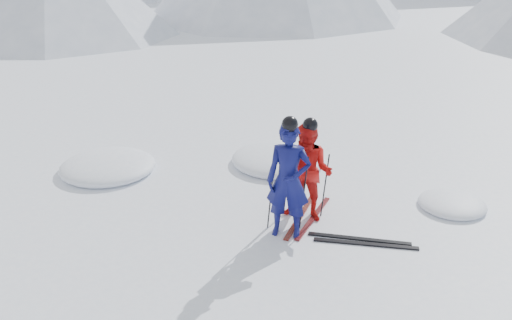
# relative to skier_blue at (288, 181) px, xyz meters

# --- Properties ---
(ground) EXTENTS (160.00, 160.00, 0.00)m
(ground) POSITION_rel_skier_blue_xyz_m (1.27, 0.06, -1.00)
(ground) COLOR white
(ground) RESTS_ON ground
(skier_blue) EXTENTS (0.77, 0.54, 1.99)m
(skier_blue) POSITION_rel_skier_blue_xyz_m (0.00, 0.00, 0.00)
(skier_blue) COLOR #0D1053
(skier_blue) RESTS_ON ground
(skier_red) EXTENTS (1.01, 0.88, 1.78)m
(skier_red) POSITION_rel_skier_blue_xyz_m (0.31, 0.60, -0.10)
(skier_red) COLOR red
(skier_red) RESTS_ON ground
(pole_blue_left) EXTENTS (0.13, 0.09, 1.33)m
(pole_blue_left) POSITION_rel_skier_blue_xyz_m (-0.30, 0.15, -0.33)
(pole_blue_left) COLOR black
(pole_blue_left) RESTS_ON ground
(pole_blue_right) EXTENTS (0.13, 0.08, 1.33)m
(pole_blue_right) POSITION_rel_skier_blue_xyz_m (0.25, 0.25, -0.33)
(pole_blue_right) COLOR black
(pole_blue_right) RESTS_ON ground
(pole_red_left) EXTENTS (0.12, 0.09, 1.19)m
(pole_red_left) POSITION_rel_skier_blue_xyz_m (0.01, 0.85, -0.40)
(pole_red_left) COLOR black
(pole_red_left) RESTS_ON ground
(pole_red_right) EXTENTS (0.12, 0.08, 1.19)m
(pole_red_right) POSITION_rel_skier_blue_xyz_m (0.61, 0.75, -0.40)
(pole_red_right) COLOR black
(pole_red_right) RESTS_ON ground
(ski_worn_left) EXTENTS (0.47, 1.68, 0.03)m
(ski_worn_left) POSITION_rel_skier_blue_xyz_m (0.19, 0.60, -0.98)
(ski_worn_left) COLOR black
(ski_worn_left) RESTS_ON ground
(ski_worn_right) EXTENTS (0.59, 1.65, 0.03)m
(ski_worn_right) POSITION_rel_skier_blue_xyz_m (0.43, 0.60, -0.98)
(ski_worn_right) COLOR black
(ski_worn_right) RESTS_ON ground
(ski_loose_a) EXTENTS (1.70, 0.23, 0.03)m
(ski_loose_a) POSITION_rel_skier_blue_xyz_m (1.21, -0.04, -0.98)
(ski_loose_a) COLOR black
(ski_loose_a) RESTS_ON ground
(ski_loose_b) EXTENTS (1.70, 0.17, 0.03)m
(ski_loose_b) POSITION_rel_skier_blue_xyz_m (1.31, -0.19, -0.98)
(ski_loose_b) COLOR black
(ski_loose_b) RESTS_ON ground
(snow_lumps) EXTENTS (8.64, 3.33, 0.45)m
(snow_lumps) POSITION_rel_skier_blue_xyz_m (-1.65, 2.50, -1.00)
(snow_lumps) COLOR white
(snow_lumps) RESTS_ON ground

